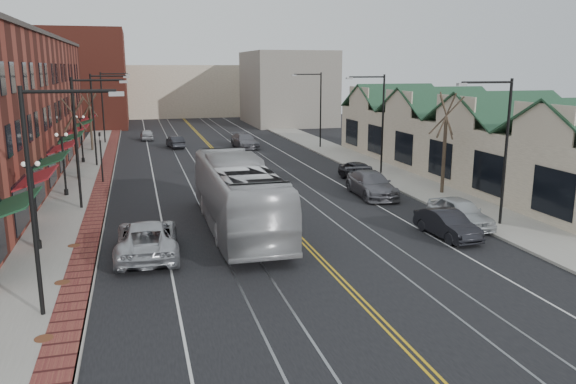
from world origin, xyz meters
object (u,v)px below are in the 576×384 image
parked_car_d (359,172)px  parked_car_a (460,212)px  parked_suv (147,238)px  parked_car_b (447,224)px  parked_car_c (371,184)px  transit_bus (238,195)px

parked_car_d → parked_car_a: bearing=-95.2°
parked_suv → parked_car_b: bearing=177.8°
parked_car_b → parked_car_c: parked_car_c is taller
parked_car_b → parked_car_d: bearing=81.5°
transit_bus → parked_car_d: size_ratio=3.17×
transit_bus → parked_suv: 5.98m
transit_bus → parked_car_a: size_ratio=2.96×
parked_car_a → parked_car_d: (-0.60, 13.36, -0.05)m
parked_car_a → parked_car_c: 8.40m
parked_car_c → parked_car_d: (1.20, 5.16, -0.09)m
transit_bus → parked_car_a: (12.08, -2.61, -1.13)m
parked_suv → parked_car_c: parked_suv is taller
parked_car_b → transit_bus: bearing=153.4°
parked_car_a → parked_car_c: size_ratio=0.82×
parked_suv → parked_car_b: size_ratio=1.41×
parked_suv → parked_car_c: (15.22, 8.79, -0.01)m
transit_bus → parked_suv: bearing=33.2°
parked_car_a → parked_car_b: 2.47m
parked_car_a → parked_car_b: parked_car_a is taller
parked_suv → parked_car_c: 17.58m
transit_bus → parked_car_c: bearing=-151.1°
transit_bus → parked_car_c: 11.76m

